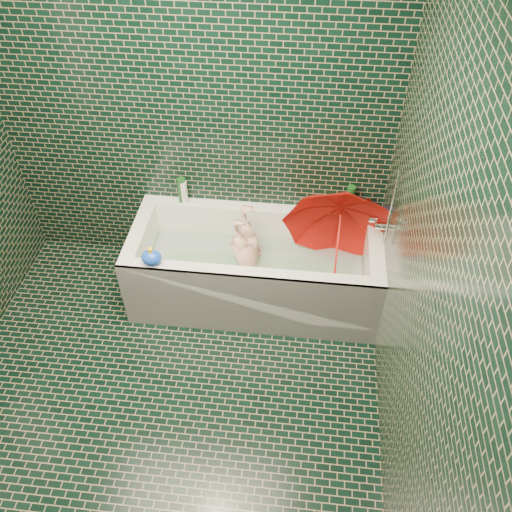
# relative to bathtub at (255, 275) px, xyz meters

# --- Properties ---
(floor) EXTENTS (2.80, 2.80, 0.00)m
(floor) POSITION_rel_bathtub_xyz_m (-0.45, -1.01, -0.21)
(floor) COLOR black
(floor) RESTS_ON ground
(wall_back) EXTENTS (2.80, 0.00, 2.80)m
(wall_back) POSITION_rel_bathtub_xyz_m (-0.45, 0.39, 1.04)
(wall_back) COLOR black
(wall_back) RESTS_ON floor
(wall_right) EXTENTS (0.00, 2.80, 2.80)m
(wall_right) POSITION_rel_bathtub_xyz_m (0.85, -1.01, 1.04)
(wall_right) COLOR black
(wall_right) RESTS_ON floor
(bathtub) EXTENTS (1.70, 0.75, 0.55)m
(bathtub) POSITION_rel_bathtub_xyz_m (0.00, 0.00, 0.00)
(bathtub) COLOR white
(bathtub) RESTS_ON floor
(bath_mat) EXTENTS (1.35, 0.47, 0.01)m
(bath_mat) POSITION_rel_bathtub_xyz_m (0.00, 0.02, -0.06)
(bath_mat) COLOR #47CA28
(bath_mat) RESTS_ON bathtub
(water) EXTENTS (1.48, 0.53, 0.00)m
(water) POSITION_rel_bathtub_xyz_m (0.00, 0.02, 0.09)
(water) COLOR silver
(water) RESTS_ON bathtub
(faucet) EXTENTS (0.18, 0.19, 0.55)m
(faucet) POSITION_rel_bathtub_xyz_m (0.81, 0.01, 0.56)
(faucet) COLOR silver
(faucet) RESTS_ON wall_right
(child) EXTENTS (0.91, 0.54, 0.30)m
(child) POSITION_rel_bathtub_xyz_m (-0.04, 0.01, 0.10)
(child) COLOR #E7AC90
(child) RESTS_ON bathtub
(umbrella) EXTENTS (0.93, 0.94, 0.99)m
(umbrella) POSITION_rel_bathtub_xyz_m (0.54, -0.00, 0.37)
(umbrella) COLOR red
(umbrella) RESTS_ON bathtub
(soap_bottle_a) EXTENTS (0.12, 0.12, 0.24)m
(soap_bottle_a) POSITION_rel_bathtub_xyz_m (0.75, 0.30, 0.34)
(soap_bottle_a) COLOR white
(soap_bottle_a) RESTS_ON bathtub
(soap_bottle_b) EXTENTS (0.11, 0.11, 0.20)m
(soap_bottle_b) POSITION_rel_bathtub_xyz_m (0.80, 0.34, 0.34)
(soap_bottle_b) COLOR #4D1F77
(soap_bottle_b) RESTS_ON bathtub
(soap_bottle_c) EXTENTS (0.16, 0.16, 0.16)m
(soap_bottle_c) POSITION_rel_bathtub_xyz_m (0.75, 0.33, 0.34)
(soap_bottle_c) COLOR #144616
(soap_bottle_c) RESTS_ON bathtub
(bottle_right_tall) EXTENTS (0.06, 0.06, 0.25)m
(bottle_right_tall) POSITION_rel_bathtub_xyz_m (0.61, 0.32, 0.46)
(bottle_right_tall) COLOR #144616
(bottle_right_tall) RESTS_ON bathtub
(bottle_right_pump) EXTENTS (0.06, 0.06, 0.17)m
(bottle_right_pump) POSITION_rel_bathtub_xyz_m (0.74, 0.32, 0.42)
(bottle_right_pump) COLOR silver
(bottle_right_pump) RESTS_ON bathtub
(bottle_left_tall) EXTENTS (0.07, 0.07, 0.19)m
(bottle_left_tall) POSITION_rel_bathtub_xyz_m (-0.56, 0.35, 0.44)
(bottle_left_tall) COLOR #144616
(bottle_left_tall) RESTS_ON bathtub
(bottle_left_short) EXTENTS (0.07, 0.07, 0.18)m
(bottle_left_short) POSITION_rel_bathtub_xyz_m (-0.55, 0.34, 0.43)
(bottle_left_short) COLOR white
(bottle_left_short) RESTS_ON bathtub
(rubber_duck) EXTENTS (0.13, 0.10, 0.10)m
(rubber_duck) POSITION_rel_bathtub_xyz_m (0.48, 0.32, 0.38)
(rubber_duck) COLOR gold
(rubber_duck) RESTS_ON bathtub
(bath_toy) EXTENTS (0.16, 0.14, 0.13)m
(bath_toy) POSITION_rel_bathtub_xyz_m (-0.62, -0.30, 0.39)
(bath_toy) COLOR blue
(bath_toy) RESTS_ON bathtub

